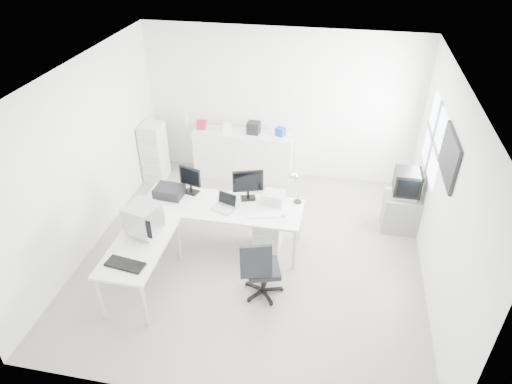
% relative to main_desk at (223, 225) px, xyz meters
% --- Properties ---
extents(floor, '(5.00, 5.00, 0.01)m').
position_rel_main_desk_xyz_m(floor, '(0.51, -0.12, -0.38)').
color(floor, beige).
rests_on(floor, ground).
extents(ceiling, '(5.00, 5.00, 0.01)m').
position_rel_main_desk_xyz_m(ceiling, '(0.51, -0.12, 2.42)').
color(ceiling, white).
rests_on(ceiling, back_wall).
extents(back_wall, '(5.00, 0.02, 2.80)m').
position_rel_main_desk_xyz_m(back_wall, '(0.51, 2.38, 1.02)').
color(back_wall, silver).
rests_on(back_wall, floor).
extents(left_wall, '(0.02, 5.00, 2.80)m').
position_rel_main_desk_xyz_m(left_wall, '(-1.99, -0.12, 1.02)').
color(left_wall, silver).
rests_on(left_wall, floor).
extents(right_wall, '(0.02, 5.00, 2.80)m').
position_rel_main_desk_xyz_m(right_wall, '(3.01, -0.12, 1.02)').
color(right_wall, silver).
rests_on(right_wall, floor).
extents(window, '(0.02, 1.20, 1.10)m').
position_rel_main_desk_xyz_m(window, '(2.99, 1.08, 1.23)').
color(window, white).
rests_on(window, right_wall).
extents(wall_picture, '(0.04, 0.90, 0.60)m').
position_rel_main_desk_xyz_m(wall_picture, '(2.98, -0.02, 1.52)').
color(wall_picture, black).
rests_on(wall_picture, right_wall).
extents(main_desk, '(2.40, 0.80, 0.75)m').
position_rel_main_desk_xyz_m(main_desk, '(0.00, 0.00, 0.00)').
color(main_desk, white).
rests_on(main_desk, floor).
extents(side_desk, '(0.70, 1.40, 0.75)m').
position_rel_main_desk_xyz_m(side_desk, '(-0.85, -1.10, 0.00)').
color(side_desk, white).
rests_on(side_desk, floor).
extents(drawer_pedestal, '(0.40, 0.50, 0.60)m').
position_rel_main_desk_xyz_m(drawer_pedestal, '(0.70, 0.05, -0.08)').
color(drawer_pedestal, white).
rests_on(drawer_pedestal, floor).
extents(inkjet_printer, '(0.44, 0.36, 0.15)m').
position_rel_main_desk_xyz_m(inkjet_printer, '(-0.85, 0.10, 0.45)').
color(inkjet_printer, black).
rests_on(inkjet_printer, main_desk).
extents(lcd_monitor_small, '(0.40, 0.29, 0.45)m').
position_rel_main_desk_xyz_m(lcd_monitor_small, '(-0.55, 0.25, 0.60)').
color(lcd_monitor_small, black).
rests_on(lcd_monitor_small, main_desk).
extents(lcd_monitor_large, '(0.49, 0.32, 0.48)m').
position_rel_main_desk_xyz_m(lcd_monitor_large, '(0.35, 0.25, 0.61)').
color(lcd_monitor_large, black).
rests_on(lcd_monitor_large, main_desk).
extents(laptop, '(0.46, 0.47, 0.24)m').
position_rel_main_desk_xyz_m(laptop, '(0.05, -0.10, 0.50)').
color(laptop, '#B7B7BA').
rests_on(laptop, main_desk).
extents(white_keyboard, '(0.40, 0.21, 0.02)m').
position_rel_main_desk_xyz_m(white_keyboard, '(0.65, -0.15, 0.38)').
color(white_keyboard, white).
rests_on(white_keyboard, main_desk).
extents(white_mouse, '(0.06, 0.06, 0.06)m').
position_rel_main_desk_xyz_m(white_mouse, '(0.95, -0.10, 0.40)').
color(white_mouse, white).
rests_on(white_mouse, main_desk).
extents(laser_printer, '(0.34, 0.30, 0.18)m').
position_rel_main_desk_xyz_m(laser_printer, '(0.75, 0.22, 0.46)').
color(laser_printer, '#BDBDBD').
rests_on(laser_printer, main_desk).
extents(desk_lamp, '(0.17, 0.17, 0.49)m').
position_rel_main_desk_xyz_m(desk_lamp, '(1.10, 0.30, 0.62)').
color(desk_lamp, silver).
rests_on(desk_lamp, main_desk).
extents(crt_monitor, '(0.43, 0.43, 0.41)m').
position_rel_main_desk_xyz_m(crt_monitor, '(-0.85, -0.85, 0.58)').
color(crt_monitor, '#B7B7BA').
rests_on(crt_monitor, side_desk).
extents(black_keyboard, '(0.52, 0.26, 0.03)m').
position_rel_main_desk_xyz_m(black_keyboard, '(-0.85, -1.50, 0.39)').
color(black_keyboard, black).
rests_on(black_keyboard, side_desk).
extents(office_chair, '(0.70, 0.70, 0.97)m').
position_rel_main_desk_xyz_m(office_chair, '(0.80, -0.90, 0.11)').
color(office_chair, '#222427').
rests_on(office_chair, floor).
extents(tv_cabinet, '(0.57, 0.47, 0.63)m').
position_rel_main_desk_xyz_m(tv_cabinet, '(2.73, 0.97, -0.06)').
color(tv_cabinet, gray).
rests_on(tv_cabinet, floor).
extents(crt_tv, '(0.50, 0.48, 0.45)m').
position_rel_main_desk_xyz_m(crt_tv, '(2.73, 0.97, 0.48)').
color(crt_tv, black).
rests_on(crt_tv, tv_cabinet).
extents(sideboard, '(1.86, 0.46, 0.93)m').
position_rel_main_desk_xyz_m(sideboard, '(-0.14, 2.12, 0.09)').
color(sideboard, white).
rests_on(sideboard, floor).
extents(clutter_box_a, '(0.17, 0.16, 0.16)m').
position_rel_main_desk_xyz_m(clutter_box_a, '(-0.94, 2.12, 0.63)').
color(clutter_box_a, '#B01934').
rests_on(clutter_box_a, sideboard).
extents(clutter_box_b, '(0.19, 0.17, 0.16)m').
position_rel_main_desk_xyz_m(clutter_box_b, '(-0.44, 2.12, 0.63)').
color(clutter_box_b, white).
rests_on(clutter_box_b, sideboard).
extents(clutter_box_c, '(0.24, 0.22, 0.22)m').
position_rel_main_desk_xyz_m(clutter_box_c, '(0.06, 2.12, 0.66)').
color(clutter_box_c, black).
rests_on(clutter_box_c, sideboard).
extents(clutter_box_d, '(0.20, 0.19, 0.16)m').
position_rel_main_desk_xyz_m(clutter_box_d, '(0.56, 2.12, 0.63)').
color(clutter_box_d, '#173BA3').
rests_on(clutter_box_d, sideboard).
extents(clutter_bottle, '(0.07, 0.07, 0.22)m').
position_rel_main_desk_xyz_m(clutter_bottle, '(-1.24, 2.16, 0.66)').
color(clutter_bottle, white).
rests_on(clutter_bottle, sideboard).
extents(filing_cabinet, '(0.39, 0.46, 1.11)m').
position_rel_main_desk_xyz_m(filing_cabinet, '(-1.77, 1.73, 0.18)').
color(filing_cabinet, white).
rests_on(filing_cabinet, floor).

